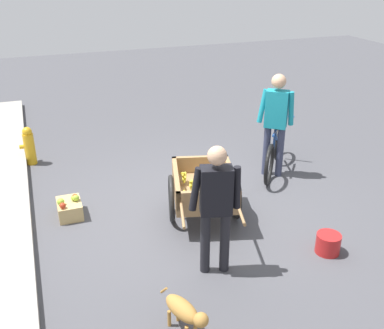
% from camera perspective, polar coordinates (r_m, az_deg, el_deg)
% --- Properties ---
extents(ground_plane, '(24.00, 24.00, 0.00)m').
position_cam_1_polar(ground_plane, '(6.46, -0.94, -5.75)').
color(ground_plane, '#47474C').
extents(fruit_cart, '(1.79, 1.17, 0.69)m').
position_cam_1_polar(fruit_cart, '(6.06, 1.49, -3.21)').
color(fruit_cart, '#937047').
rests_on(fruit_cart, ground).
extents(vendor_person, '(0.28, 0.55, 1.54)m').
position_cam_1_polar(vendor_person, '(4.84, 3.04, -4.54)').
color(vendor_person, black).
rests_on(vendor_person, ground).
extents(bicycle, '(1.34, 1.08, 0.85)m').
position_cam_1_polar(bicycle, '(7.58, 10.33, 1.65)').
color(bicycle, black).
rests_on(bicycle, ground).
extents(cyclist_person, '(0.37, 0.49, 1.67)m').
position_cam_1_polar(cyclist_person, '(7.20, 10.54, 6.00)').
color(cyclist_person, '#333851').
rests_on(cyclist_person, ground).
extents(dog, '(0.64, 0.32, 0.40)m').
position_cam_1_polar(dog, '(4.44, -0.93, -17.99)').
color(dog, '#AD7A38').
rests_on(dog, ground).
extents(fire_hydrant, '(0.25, 0.25, 0.67)m').
position_cam_1_polar(fire_hydrant, '(8.21, -19.83, 2.24)').
color(fire_hydrant, gold).
rests_on(fire_hydrant, ground).
extents(plastic_bucket, '(0.30, 0.30, 0.25)m').
position_cam_1_polar(plastic_bucket, '(5.79, 16.76, -9.50)').
color(plastic_bucket, '#B21E1E').
rests_on(plastic_bucket, ground).
extents(apple_crate, '(0.44, 0.32, 0.32)m').
position_cam_1_polar(apple_crate, '(6.48, -15.15, -5.29)').
color(apple_crate, tan).
rests_on(apple_crate, ground).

